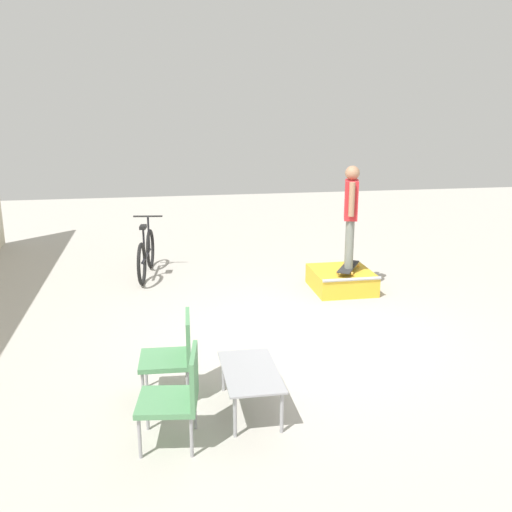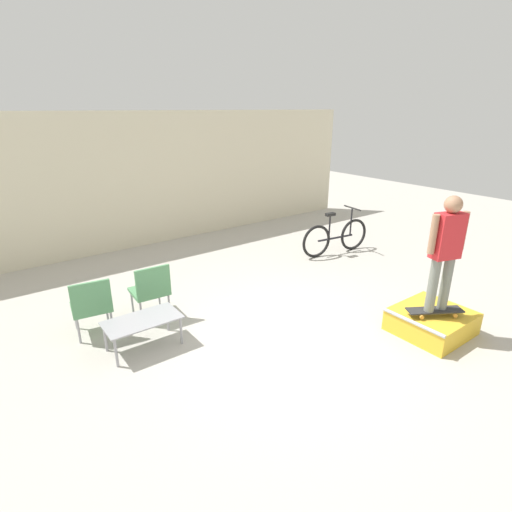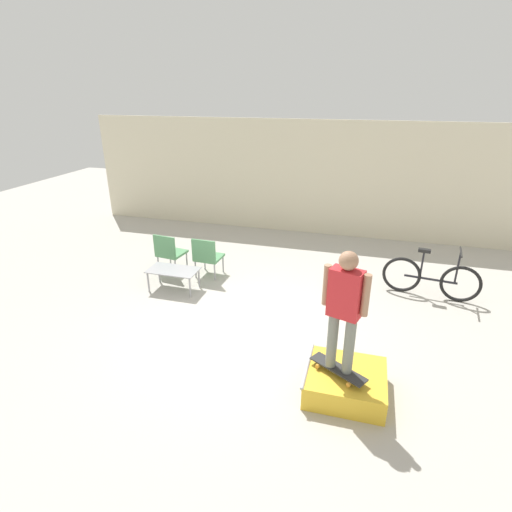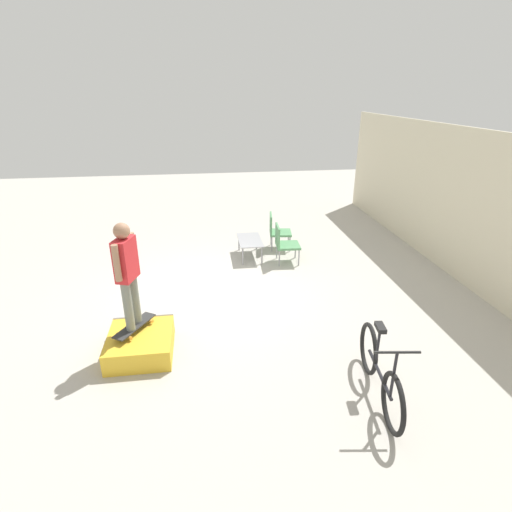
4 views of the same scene
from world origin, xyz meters
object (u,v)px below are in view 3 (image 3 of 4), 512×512
Objects in this scene: skate_ramp_box at (345,382)px; bicycle at (431,278)px; person_skater at (344,304)px; coffee_table at (173,272)px; patio_chair_right at (207,255)px; patio_chair_left at (169,251)px; skateboard_on_ramp at (338,369)px.

bicycle is (1.36, 3.13, 0.22)m from skate_ramp_box.
person_skater is (-0.10, -0.07, 1.19)m from skate_ramp_box.
coffee_table is 0.84m from patio_chair_right.
patio_chair_left is at bearing 144.46° from skate_ramp_box.
patio_chair_right is at bearing 167.06° from skateboard_on_ramp.
patio_chair_right reaches higher than coffee_table.
skateboard_on_ramp is 0.48× the size of person_skater.
person_skater is 3.65m from bicycle.
bicycle reaches higher than patio_chair_right.
bicycle is at bearing 83.12° from person_skater.
skateboard_on_ramp reaches higher than skate_ramp_box.
skate_ramp_box is 1.18× the size of patio_chair_left.
person_skater is 4.12m from coffee_table.
person_skater is (0.00, 0.00, 0.95)m from skateboard_on_ramp.
coffee_table reaches higher than skate_ramp_box.
skate_ramp_box is at bearing 52.56° from person_skater.
person_skater is at bearing 150.80° from patio_chair_left.
skateboard_on_ramp is 0.77× the size of coffee_table.
coffee_table is 0.85m from patio_chair_left.
person_skater is at bearing -145.08° from skate_ramp_box.
skate_ramp_box is at bearing 140.63° from patio_chair_right.
skateboard_on_ramp is 0.87× the size of patio_chair_right.
person_skater is 4.86m from patio_chair_left.
skate_ramp_box is at bearing -105.90° from bicycle.
skate_ramp_box is at bearing 66.25° from skateboard_on_ramp.
person_skater is at bearing 138.90° from patio_chair_right.
bicycle reaches higher than skate_ramp_box.
patio_chair_left is at bearing -168.91° from bicycle.
patio_chair_left is at bearing 3.12° from patio_chair_right.
patio_chair_left is at bearing 121.60° from coffee_table.
patio_chair_right is (-3.05, 2.80, 0.32)m from skate_ramp_box.
person_skater is at bearing -106.99° from bicycle.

